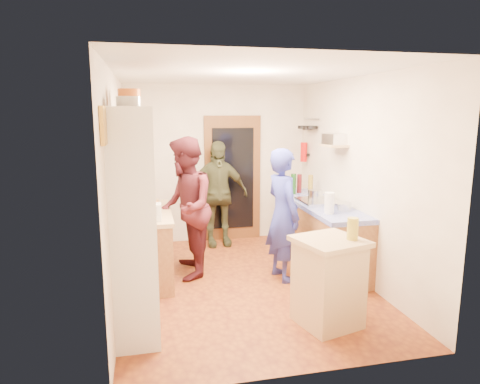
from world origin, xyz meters
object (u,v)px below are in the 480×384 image
object	(u,v)px
island_base	(328,284)
person_left	(188,207)
right_counter_base	(318,235)
hutch_body	(135,220)
person_back	(218,194)
person_hob	(286,215)

from	to	relation	value
island_base	person_left	xyz separation A→B (m)	(-1.25, 1.69, 0.50)
right_counter_base	island_base	size ratio (longest dim) A/B	2.56
hutch_body	person_back	distance (m)	2.77
right_counter_base	person_back	distance (m)	1.77
person_left	person_hob	bearing A→B (deg)	74.67
hutch_body	person_back	xyz separation A→B (m)	(1.25, 2.47, -0.25)
person_hob	person_left	size ratio (longest dim) A/B	0.92
hutch_body	right_counter_base	bearing A→B (deg)	27.47
person_hob	person_back	xyz separation A→B (m)	(-0.61, 1.62, -0.00)
hutch_body	person_back	bearing A→B (deg)	63.19
hutch_body	person_left	world-z (taller)	hutch_body
person_left	hutch_body	bearing A→B (deg)	-23.53
right_counter_base	person_left	bearing A→B (deg)	-178.79
hutch_body	island_base	world-z (taller)	hutch_body
hutch_body	island_base	size ratio (longest dim) A/B	2.56
right_counter_base	island_base	distance (m)	1.83
right_counter_base	person_back	size ratio (longest dim) A/B	1.29
hutch_body	person_left	distance (m)	1.43
island_base	person_hob	world-z (taller)	person_hob
hutch_body	right_counter_base	xyz separation A→B (m)	(2.50, 1.30, -0.68)
person_left	person_back	world-z (taller)	person_left
person_left	person_back	bearing A→B (deg)	156.80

